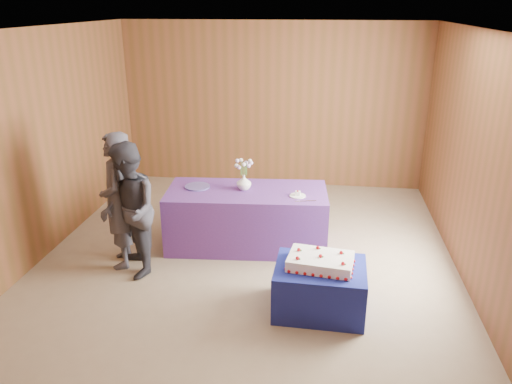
% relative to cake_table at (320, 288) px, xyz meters
% --- Properties ---
extents(ground, '(6.00, 6.00, 0.00)m').
position_rel_cake_table_xyz_m(ground, '(-0.89, 0.79, -0.25)').
color(ground, gray).
rests_on(ground, ground).
extents(room_shell, '(5.04, 6.04, 2.72)m').
position_rel_cake_table_xyz_m(room_shell, '(-0.89, 0.79, 1.55)').
color(room_shell, brown).
rests_on(room_shell, ground).
extents(cake_table, '(0.92, 0.73, 0.50)m').
position_rel_cake_table_xyz_m(cake_table, '(0.00, 0.00, 0.00)').
color(cake_table, navy).
rests_on(cake_table, ground).
extents(serving_table, '(2.06, 1.05, 0.75)m').
position_rel_cake_table_xyz_m(serving_table, '(-0.95, 1.36, 0.12)').
color(serving_table, '#5E3084').
rests_on(serving_table, ground).
extents(sheet_cake, '(0.71, 0.53, 0.15)m').
position_rel_cake_table_xyz_m(sheet_cake, '(-0.00, 0.00, 0.31)').
color(sheet_cake, white).
rests_on(sheet_cake, cake_table).
extents(vase, '(0.22, 0.22, 0.19)m').
position_rel_cake_table_xyz_m(vase, '(-1.00, 1.40, 0.60)').
color(vase, white).
rests_on(vase, serving_table).
extents(flower_spray, '(0.23, 0.23, 0.18)m').
position_rel_cake_table_xyz_m(flower_spray, '(-1.00, 1.40, 0.84)').
color(flower_spray, '#3D702D').
rests_on(flower_spray, vase).
extents(platter, '(0.37, 0.37, 0.02)m').
position_rel_cake_table_xyz_m(platter, '(-1.59, 1.39, 0.51)').
color(platter, '#574A94').
rests_on(platter, serving_table).
extents(plate, '(0.24, 0.24, 0.01)m').
position_rel_cake_table_xyz_m(plate, '(-0.31, 1.25, 0.51)').
color(plate, white).
rests_on(plate, serving_table).
extents(cake_slice, '(0.06, 0.06, 0.07)m').
position_rel_cake_table_xyz_m(cake_slice, '(-0.31, 1.25, 0.54)').
color(cake_slice, white).
rests_on(cake_slice, plate).
extents(knife, '(0.26, 0.08, 0.00)m').
position_rel_cake_table_xyz_m(knife, '(-0.21, 1.10, 0.50)').
color(knife, '#B0B0B4').
rests_on(knife, serving_table).
extents(guest_left, '(0.56, 0.69, 1.62)m').
position_rel_cake_table_xyz_m(guest_left, '(-2.36, 0.67, 0.56)').
color(guest_left, '#3B3943').
rests_on(guest_left, ground).
extents(guest_right, '(0.91, 0.96, 1.56)m').
position_rel_cake_table_xyz_m(guest_right, '(-2.15, 0.47, 0.53)').
color(guest_right, '#31313B').
rests_on(guest_right, ground).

